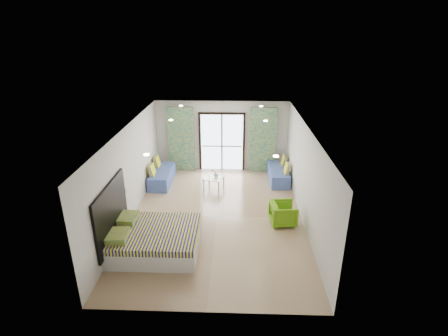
{
  "coord_description": "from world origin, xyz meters",
  "views": [
    {
      "loc": [
        0.53,
        -9.05,
        5.26
      ],
      "look_at": [
        0.18,
        1.01,
        1.15
      ],
      "focal_mm": 28.0,
      "sensor_mm": 36.0,
      "label": 1
    }
  ],
  "objects_px": {
    "bed": "(154,240)",
    "daybed_right": "(279,174)",
    "daybed_left": "(162,176)",
    "coffee_table": "(214,178)",
    "armchair": "(283,212)"
  },
  "relations": [
    {
      "from": "daybed_left",
      "to": "armchair",
      "type": "distance_m",
      "value": 4.83
    },
    {
      "from": "coffee_table",
      "to": "armchair",
      "type": "xyz_separation_m",
      "value": [
        2.12,
        -2.29,
        -0.01
      ]
    },
    {
      "from": "daybed_right",
      "to": "armchair",
      "type": "distance_m",
      "value": 3.03
    },
    {
      "from": "bed",
      "to": "daybed_right",
      "type": "height_order",
      "value": "daybed_right"
    },
    {
      "from": "bed",
      "to": "daybed_right",
      "type": "distance_m",
      "value": 5.7
    },
    {
      "from": "bed",
      "to": "coffee_table",
      "type": "bearing_deg",
      "value": 71.07
    },
    {
      "from": "bed",
      "to": "daybed_right",
      "type": "relative_size",
      "value": 1.28
    },
    {
      "from": "bed",
      "to": "coffee_table",
      "type": "height_order",
      "value": "bed"
    },
    {
      "from": "daybed_left",
      "to": "coffee_table",
      "type": "relative_size",
      "value": 2.28
    },
    {
      "from": "daybed_right",
      "to": "armchair",
      "type": "bearing_deg",
      "value": -94.72
    },
    {
      "from": "daybed_left",
      "to": "daybed_right",
      "type": "distance_m",
      "value": 4.25
    },
    {
      "from": "daybed_left",
      "to": "coffee_table",
      "type": "distance_m",
      "value": 1.94
    },
    {
      "from": "bed",
      "to": "daybed_right",
      "type": "bearing_deg",
      "value": 50.91
    },
    {
      "from": "daybed_right",
      "to": "armchair",
      "type": "height_order",
      "value": "daybed_right"
    },
    {
      "from": "coffee_table",
      "to": "armchair",
      "type": "relative_size",
      "value": 1.08
    }
  ]
}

